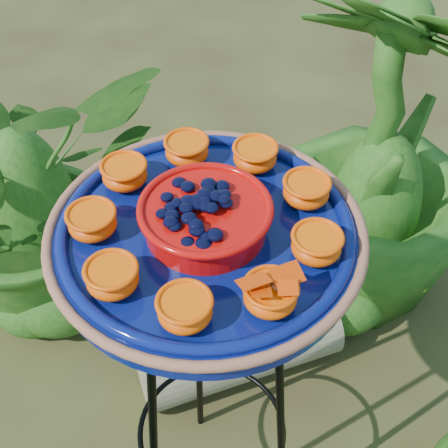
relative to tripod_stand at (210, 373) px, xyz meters
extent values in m
plane|color=#302315|center=(0.06, 0.11, -0.59)|extent=(20.00, 20.00, 0.00)
torus|color=black|center=(0.00, 0.00, 0.37)|extent=(0.29, 0.29, 0.02)
torus|color=black|center=(0.00, 0.00, -0.25)|extent=(0.36, 0.36, 0.01)
cylinder|color=black|center=(0.00, 0.16, -0.11)|extent=(0.02, 0.09, 0.97)
cylinder|color=black|center=(-0.14, -0.08, -0.11)|extent=(0.09, 0.06, 0.97)
cylinder|color=black|center=(0.14, -0.08, -0.11)|extent=(0.09, 0.06, 0.97)
cylinder|color=#081360|center=(0.00, 0.00, 0.41)|extent=(0.50, 0.50, 0.04)
torus|color=#916441|center=(0.00, 0.00, 0.43)|extent=(0.52, 0.52, 0.02)
torus|color=#081360|center=(0.00, 0.00, 0.43)|extent=(0.48, 0.48, 0.02)
cylinder|color=#BC0907|center=(0.00, 0.00, 0.45)|extent=(0.20, 0.20, 0.05)
torus|color=#BC0907|center=(0.00, 0.00, 0.48)|extent=(0.21, 0.21, 0.01)
ellipsoid|color=black|center=(0.00, 0.00, 0.48)|extent=(0.17, 0.17, 0.04)
ellipsoid|color=#FF6302|center=(0.17, 0.03, 0.45)|extent=(0.08, 0.08, 0.04)
cylinder|color=orange|center=(0.17, 0.03, 0.47)|extent=(0.07, 0.07, 0.01)
ellipsoid|color=#FF6302|center=(0.12, 0.13, 0.45)|extent=(0.08, 0.08, 0.04)
cylinder|color=orange|center=(0.12, 0.13, 0.47)|extent=(0.07, 0.07, 0.01)
ellipsoid|color=#FF6302|center=(0.00, 0.18, 0.45)|extent=(0.08, 0.08, 0.04)
cylinder|color=orange|center=(0.00, 0.18, 0.47)|extent=(0.07, 0.07, 0.01)
ellipsoid|color=#FF6302|center=(-0.11, 0.14, 0.45)|extent=(0.08, 0.08, 0.04)
cylinder|color=orange|center=(-0.11, 0.14, 0.47)|extent=(0.07, 0.07, 0.01)
ellipsoid|color=#FF6302|center=(-0.17, 0.03, 0.45)|extent=(0.08, 0.08, 0.04)
cylinder|color=orange|center=(-0.17, 0.03, 0.47)|extent=(0.07, 0.07, 0.01)
ellipsoid|color=#FF6302|center=(-0.16, -0.08, 0.45)|extent=(0.08, 0.08, 0.04)
cylinder|color=orange|center=(-0.16, -0.08, 0.47)|extent=(0.07, 0.07, 0.01)
ellipsoid|color=#FF6302|center=(-0.06, -0.16, 0.45)|extent=(0.08, 0.08, 0.04)
cylinder|color=orange|center=(-0.06, -0.16, 0.47)|extent=(0.07, 0.07, 0.01)
ellipsoid|color=#FF6302|center=(0.06, -0.17, 0.45)|extent=(0.08, 0.08, 0.04)
cylinder|color=orange|center=(0.06, -0.17, 0.47)|extent=(0.07, 0.07, 0.01)
ellipsoid|color=#FF6302|center=(0.15, -0.09, 0.45)|extent=(0.08, 0.08, 0.04)
cylinder|color=orange|center=(0.15, -0.09, 0.47)|extent=(0.07, 0.07, 0.01)
cylinder|color=black|center=(0.06, -0.17, 0.48)|extent=(0.01, 0.03, 0.00)
cube|color=#FB4D05|center=(0.03, -0.16, 0.49)|extent=(0.05, 0.04, 0.01)
cube|color=#FB4D05|center=(0.08, -0.16, 0.49)|extent=(0.05, 0.04, 0.01)
cylinder|color=gray|center=(0.16, 0.35, -0.49)|extent=(0.64, 0.28, 0.21)
imported|color=#194713|center=(-0.39, 0.83, -0.14)|extent=(1.04, 0.99, 0.90)
imported|color=#194713|center=(0.67, 0.61, -0.03)|extent=(0.88, 0.88, 1.12)
camera|label=1|loc=(-0.13, -0.68, 1.14)|focal=50.00mm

